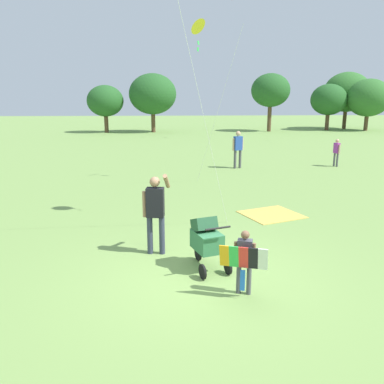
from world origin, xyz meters
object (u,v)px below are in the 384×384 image
Objects in this scene: person_sitting_far at (238,146)px; kite_orange_delta at (198,28)px; stroller at (206,238)px; person_adult_flyer at (155,208)px; picnic_blanket at (271,214)px; person_red_shirt at (337,150)px; child_with_butterfly_kite at (244,257)px.

kite_orange_delta is at bearing -126.26° from person_sitting_far.
person_adult_flyer is at bearing 141.13° from stroller.
picnic_blanket is at bearing -92.09° from person_sitting_far.
stroller is at bearing -123.00° from person_red_shirt.
child_with_butterfly_kite is 0.66× the size of person_sitting_far.
stroller is 9.38m from kite_orange_delta.
stroller is 12.98m from person_red_shirt.
person_sitting_far reaches higher than person_red_shirt.
person_sitting_far reaches higher than stroller.
stroller is 0.66× the size of person_sitting_far.
person_red_shirt is at bearing 23.68° from kite_orange_delta.
person_sitting_far is (1.88, 11.77, 0.33)m from child_with_butterfly_kite.
person_sitting_far reaches higher than child_with_butterfly_kite.
person_adult_flyer is 10.47m from person_sitting_far.
person_adult_flyer is 1.54× the size of stroller.
stroller is at bearing -102.67° from person_sitting_far.
person_adult_flyer is at bearing -128.57° from person_red_shirt.
child_with_butterfly_kite is at bearing -109.88° from picnic_blanket.
person_red_shirt is at bearing 51.43° from person_adult_flyer.
stroller is 0.75× the size of picnic_blanket.
person_red_shirt reaches higher than child_with_butterfly_kite.
kite_orange_delta is 5.68m from person_sitting_far.
person_red_shirt is at bearing 56.64° from picnic_blanket.
child_with_butterfly_kite is 2.42m from person_adult_flyer.
person_adult_flyer is 8.61m from kite_orange_delta.
person_adult_flyer is 1.02× the size of person_sitting_far.
kite_orange_delta reaches higher than picnic_blanket.
person_sitting_far is at bearing 53.74° from kite_orange_delta.
picnic_blanket is at bearing 70.12° from child_with_butterfly_kite.
kite_orange_delta reaches higher than stroller.
kite_orange_delta is 3.94× the size of picnic_blanket.
child_with_butterfly_kite is 0.74× the size of picnic_blanket.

